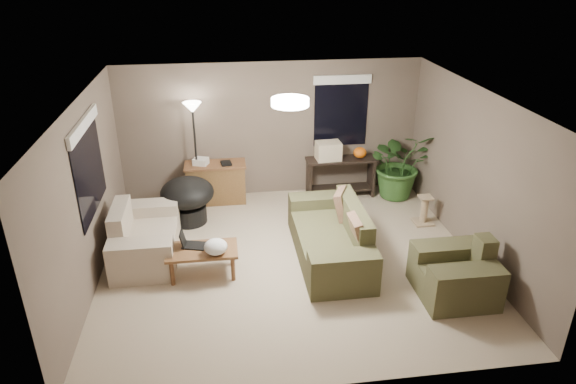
{
  "coord_description": "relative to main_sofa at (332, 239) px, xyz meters",
  "views": [
    {
      "loc": [
        -0.92,
        -6.5,
        4.2
      ],
      "look_at": [
        0.0,
        0.2,
        1.05
      ],
      "focal_mm": 32.0,
      "sensor_mm": 36.0,
      "label": 1
    }
  ],
  "objects": [
    {
      "name": "room_shell",
      "position": [
        -0.65,
        -0.04,
        0.96
      ],
      "size": [
        5.5,
        5.5,
        5.5
      ],
      "color": "#C4B091",
      "rests_on": "ground"
    },
    {
      "name": "main_sofa",
      "position": [
        0.0,
        0.0,
        0.0
      ],
      "size": [
        0.95,
        2.2,
        0.85
      ],
      "color": "#48482B",
      "rests_on": "ground"
    },
    {
      "name": "throw_pillows",
      "position": [
        0.26,
        0.0,
        0.36
      ],
      "size": [
        0.4,
        1.38,
        0.47
      ],
      "color": "#8C7251",
      "rests_on": "main_sofa"
    },
    {
      "name": "loveseat",
      "position": [
        -2.81,
        0.39,
        0.0
      ],
      "size": [
        0.9,
        1.6,
        0.85
      ],
      "color": "beige",
      "rests_on": "ground"
    },
    {
      "name": "armchair",
      "position": [
        1.43,
        -1.16,
        0.0
      ],
      "size": [
        0.95,
        1.0,
        0.85
      ],
      "color": "#4B4A2D",
      "rests_on": "ground"
    },
    {
      "name": "coffee_table",
      "position": [
        -1.93,
        -0.23,
        0.06
      ],
      "size": [
        1.0,
        0.55,
        0.42
      ],
      "color": "brown",
      "rests_on": "ground"
    },
    {
      "name": "laptop",
      "position": [
        -2.1,
        -0.13,
        0.19
      ],
      "size": [
        0.39,
        0.31,
        0.24
      ],
      "color": "black",
      "rests_on": "coffee_table"
    },
    {
      "name": "plastic_bag",
      "position": [
        -1.73,
        -0.38,
        0.24
      ],
      "size": [
        0.41,
        0.4,
        0.23
      ],
      "primitive_type": "ellipsoid",
      "rotation": [
        0.0,
        0.0,
        0.41
      ],
      "color": "white",
      "rests_on": "coffee_table"
    },
    {
      "name": "desk",
      "position": [
        -1.71,
        2.17,
        0.08
      ],
      "size": [
        1.1,
        0.5,
        0.75
      ],
      "color": "brown",
      "rests_on": "ground"
    },
    {
      "name": "desk_papers",
      "position": [
        -1.86,
        2.16,
        0.51
      ],
      "size": [
        0.71,
        0.31,
        0.12
      ],
      "color": "silver",
      "rests_on": "desk"
    },
    {
      "name": "console_table",
      "position": [
        0.61,
        2.11,
        0.14
      ],
      "size": [
        1.3,
        0.4,
        0.75
      ],
      "color": "black",
      "rests_on": "ground"
    },
    {
      "name": "pumpkin",
      "position": [
        0.96,
        2.11,
        0.56
      ],
      "size": [
        0.26,
        0.26,
        0.2
      ],
      "primitive_type": "ellipsoid",
      "rotation": [
        0.0,
        0.0,
        0.08
      ],
      "color": "orange",
      "rests_on": "console_table"
    },
    {
      "name": "cardboard_box",
      "position": [
        0.36,
        2.11,
        0.62
      ],
      "size": [
        0.46,
        0.36,
        0.33
      ],
      "primitive_type": "cube",
      "rotation": [
        0.0,
        0.0,
        0.06
      ],
      "color": "beige",
      "rests_on": "console_table"
    },
    {
      "name": "papasan_chair",
      "position": [
        -2.19,
        1.42,
        0.17
      ],
      "size": [
        0.93,
        0.93,
        0.8
      ],
      "color": "black",
      "rests_on": "ground"
    },
    {
      "name": "floor_lamp",
      "position": [
        -2.03,
        2.12,
        1.3
      ],
      "size": [
        0.32,
        0.32,
        1.91
      ],
      "color": "black",
      "rests_on": "ground"
    },
    {
      "name": "ceiling_fixture",
      "position": [
        -0.65,
        -0.04,
        2.15
      ],
      "size": [
        0.5,
        0.5,
        0.1
      ],
      "primitive_type": "cylinder",
      "color": "white",
      "rests_on": "room_shell"
    },
    {
      "name": "houseplant",
      "position": [
        1.69,
        1.95,
        0.22
      ],
      "size": [
        1.18,
        1.31,
        1.02
      ],
      "primitive_type": "imported",
      "color": "#2D5923",
      "rests_on": "ground"
    },
    {
      "name": "cat_scratching_post",
      "position": [
        1.78,
        0.83,
        -0.08
      ],
      "size": [
        0.32,
        0.32,
        0.5
      ],
      "color": "tan",
      "rests_on": "ground"
    },
    {
      "name": "window_left",
      "position": [
        -3.38,
        0.26,
        1.49
      ],
      "size": [
        0.05,
        1.56,
        1.33
      ],
      "color": "black",
      "rests_on": "room_shell"
    },
    {
      "name": "window_back",
      "position": [
        0.65,
        2.43,
        1.49
      ],
      "size": [
        1.06,
        0.05,
        1.33
      ],
      "color": "black",
      "rests_on": "room_shell"
    }
  ]
}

